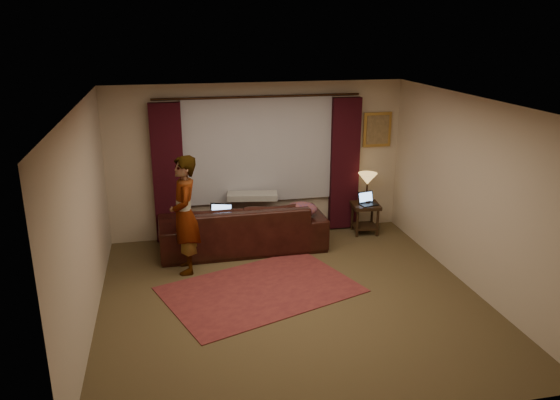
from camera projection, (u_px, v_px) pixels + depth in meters
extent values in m
cube|color=brown|center=(292.00, 299.00, 7.29)|extent=(5.00, 5.00, 0.01)
cube|color=silver|center=(293.00, 103.00, 6.48)|extent=(5.00, 5.00, 0.02)
cube|color=#C0AE95|center=(258.00, 160.00, 9.21)|extent=(5.00, 0.02, 2.60)
cube|color=#C0AE95|center=(361.00, 300.00, 4.56)|extent=(5.00, 0.02, 2.60)
cube|color=#C0AE95|center=(85.00, 221.00, 6.38)|extent=(0.02, 5.00, 2.60)
cube|color=#C0AE95|center=(472.00, 194.00, 7.38)|extent=(0.02, 5.00, 2.60)
cube|color=#A7A7B0|center=(259.00, 150.00, 9.09)|extent=(2.50, 0.05, 1.80)
cube|color=black|center=(168.00, 174.00, 8.84)|extent=(0.50, 0.14, 2.30)
cube|color=black|center=(344.00, 164.00, 9.44)|extent=(0.50, 0.14, 2.30)
cylinder|color=black|center=(258.00, 97.00, 8.78)|extent=(0.04, 0.04, 3.40)
cube|color=#B18539|center=(377.00, 130.00, 9.46)|extent=(0.50, 0.04, 0.60)
imported|color=black|center=(242.00, 217.00, 8.77)|extent=(2.65, 1.17, 1.07)
cube|color=#9A9892|center=(252.00, 180.00, 8.95)|extent=(0.87, 0.46, 0.10)
ellipsoid|color=brown|center=(301.00, 210.00, 8.76)|extent=(0.62, 0.52, 0.23)
cube|color=maroon|center=(261.00, 290.00, 7.52)|extent=(2.94, 2.44, 0.01)
cube|color=black|center=(365.00, 218.00, 9.50)|extent=(0.51, 0.51, 0.53)
imported|color=#9A9892|center=(185.00, 215.00, 7.85)|extent=(0.52, 0.52, 1.75)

